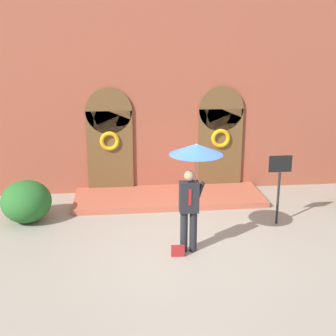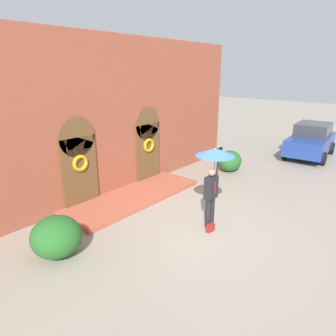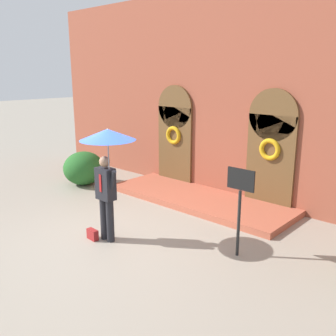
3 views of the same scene
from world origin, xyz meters
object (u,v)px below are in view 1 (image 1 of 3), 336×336
object	(u,v)px
sign_post	(279,178)
shrub_left	(26,201)
person_with_umbrella	(194,165)
handbag	(178,251)

from	to	relation	value
sign_post	shrub_left	distance (m)	6.18
person_with_umbrella	shrub_left	distance (m)	4.56
handbag	shrub_left	xyz separation A→B (m)	(-3.46, 2.27, 0.41)
person_with_umbrella	sign_post	size ratio (longest dim) A/B	1.37
person_with_umbrella	handbag	xyz separation A→B (m)	(-0.35, -0.20, -1.80)
handbag	shrub_left	bearing A→B (deg)	150.43
handbag	shrub_left	world-z (taller)	shrub_left
handbag	person_with_umbrella	bearing A→B (deg)	33.15
handbag	sign_post	bearing A→B (deg)	32.33
sign_post	shrub_left	bearing A→B (deg)	172.30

